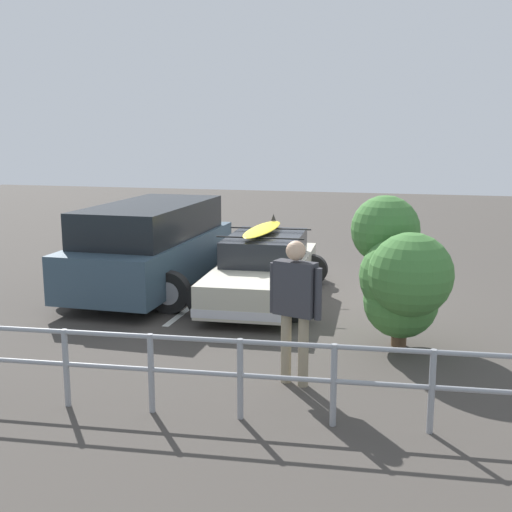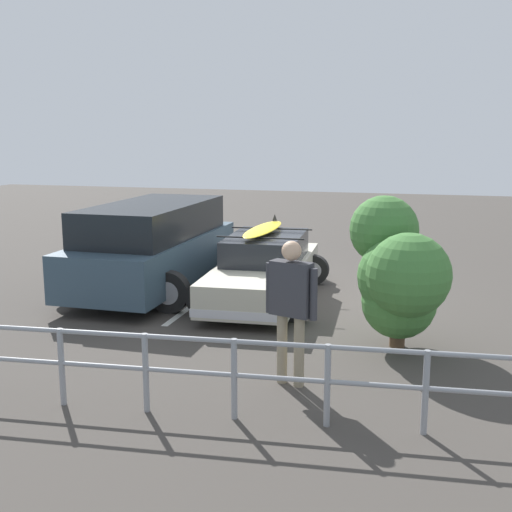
% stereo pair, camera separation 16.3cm
% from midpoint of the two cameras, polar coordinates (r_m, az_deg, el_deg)
% --- Properties ---
extents(ground_plane, '(44.00, 44.00, 0.02)m').
position_cam_midpoint_polar(ground_plane, '(12.37, 3.72, -3.86)').
color(ground_plane, '#423D38').
rests_on(ground_plane, ground).
extents(parking_stripe, '(0.12, 4.28, 0.00)m').
position_cam_midpoint_polar(parking_stripe, '(12.66, -4.02, -3.45)').
color(parking_stripe, silver).
rests_on(parking_stripe, ground).
extents(sedan_car, '(2.37, 4.50, 1.50)m').
position_cam_midpoint_polar(sedan_car, '(12.25, 1.15, -1.13)').
color(sedan_car, '#B7B29E').
rests_on(sedan_car, ground).
extents(suv_car, '(2.68, 4.99, 1.76)m').
position_cam_midpoint_polar(suv_car, '(13.00, -8.74, 0.93)').
color(suv_car, '#334756').
rests_on(suv_car, ground).
extents(person_bystander, '(0.69, 0.36, 1.85)m').
position_cam_midpoint_polar(person_bystander, '(7.99, 3.72, -3.89)').
color(person_bystander, gray).
rests_on(person_bystander, ground).
extents(railing_fence, '(7.25, 0.64, 0.93)m').
position_cam_midpoint_polar(railing_fence, '(7.30, -5.32, -9.59)').
color(railing_fence, gray).
rests_on(railing_fence, ground).
extents(bush_near_left, '(1.53, 1.89, 2.22)m').
position_cam_midpoint_polar(bush_near_left, '(9.60, 13.16, -1.63)').
color(bush_near_left, brown).
rests_on(bush_near_left, ground).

